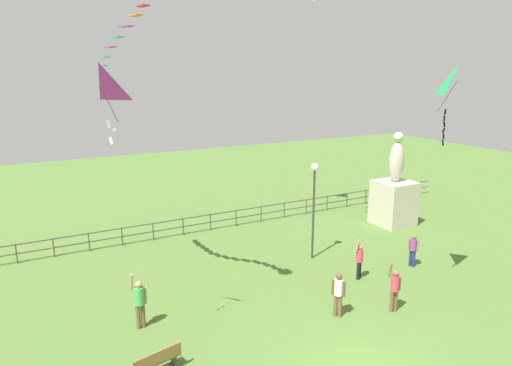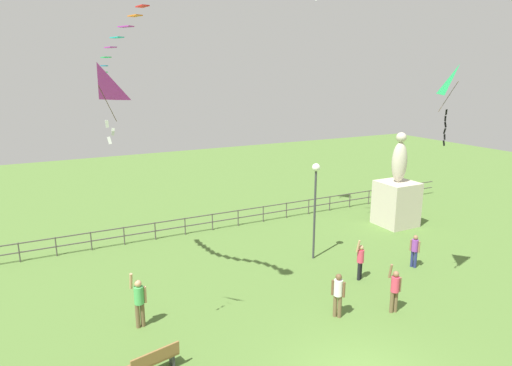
# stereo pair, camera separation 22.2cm
# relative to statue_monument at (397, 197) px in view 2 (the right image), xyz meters

# --- Properties ---
(statue_monument) EXTENTS (1.97, 1.97, 5.32)m
(statue_monument) POSITION_rel_statue_monument_xyz_m (0.00, 0.00, 0.00)
(statue_monument) COLOR beige
(statue_monument) RESTS_ON ground_plane
(lamppost) EXTENTS (0.36, 0.36, 4.55)m
(lamppost) POSITION_rel_statue_monument_xyz_m (-6.91, -1.88, 1.65)
(lamppost) COLOR #38383D
(lamppost) RESTS_ON ground_plane
(park_bench) EXTENTS (1.55, 0.72, 0.85)m
(park_bench) POSITION_rel_statue_monument_xyz_m (-15.73, -6.78, -1.18)
(park_bench) COLOR olive
(park_bench) RESTS_ON ground_plane
(person_0) EXTENTS (0.49, 0.34, 1.89)m
(person_0) POSITION_rel_statue_monument_xyz_m (-7.09, -7.28, -0.69)
(person_0) COLOR brown
(person_0) RESTS_ON ground_plane
(person_1) EXTENTS (0.53, 0.32, 2.03)m
(person_1) POSITION_rel_statue_monument_xyz_m (-15.50, -4.06, -0.62)
(person_1) COLOR brown
(person_1) RESTS_ON ground_plane
(person_2) EXTENTS (0.28, 0.43, 1.52)m
(person_2) POSITION_rel_statue_monument_xyz_m (-3.48, -4.76, -0.77)
(person_2) COLOR navy
(person_2) RESTS_ON ground_plane
(person_3) EXTENTS (0.35, 0.41, 1.65)m
(person_3) POSITION_rel_statue_monument_xyz_m (-9.11, -6.61, -0.69)
(person_3) COLOR brown
(person_3) RESTS_ON ground_plane
(person_4) EXTENTS (0.48, 0.28, 1.81)m
(person_4) POSITION_rel_statue_monument_xyz_m (-6.44, -4.62, -0.73)
(person_4) COLOR black
(person_4) RESTS_ON ground_plane
(kite_0) EXTENTS (0.97, 0.97, 2.03)m
(kite_0) POSITION_rel_statue_monument_xyz_m (-16.51, -5.98, 6.46)
(kite_0) COLOR #B22DB2
(kite_2) EXTENTS (1.06, 1.14, 2.78)m
(kite_2) POSITION_rel_statue_monument_xyz_m (-4.93, -7.28, 6.45)
(kite_2) COLOR #1EB759
(waterfront_railing) EXTENTS (36.05, 0.06, 0.95)m
(waterfront_railing) POSITION_rel_statue_monument_xyz_m (-11.12, 3.91, -1.01)
(waterfront_railing) COLOR #4C4742
(waterfront_railing) RESTS_ON ground_plane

